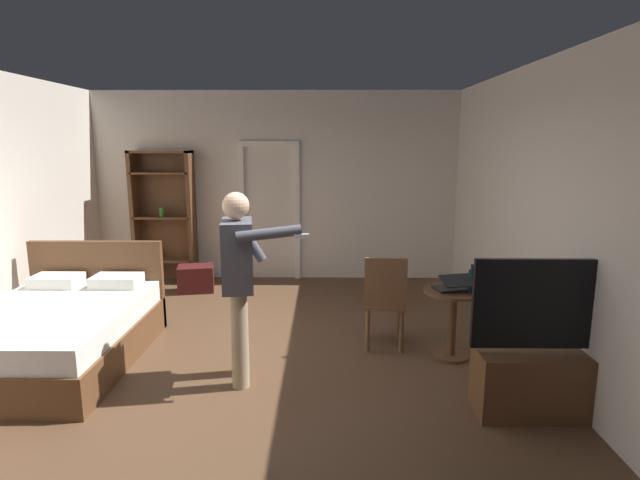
{
  "coord_description": "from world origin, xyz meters",
  "views": [
    {
      "loc": [
        0.75,
        -4.38,
        2.11
      ],
      "look_at": [
        0.7,
        0.25,
        1.22
      ],
      "focal_mm": 28.42,
      "sensor_mm": 36.0,
      "label": 1
    }
  ],
  "objects_px": {
    "bed": "(58,331)",
    "suitcase_dark": "(196,279)",
    "bookshelf": "(164,212)",
    "person_blue_shirt": "(239,273)",
    "bottle_on_table": "(471,280)",
    "wooden_chair": "(385,298)",
    "side_table": "(453,312)",
    "laptop": "(453,286)",
    "tv_flatscreen": "(545,369)"
  },
  "relations": [
    {
      "from": "bottle_on_table",
      "to": "wooden_chair",
      "type": "height_order",
      "value": "wooden_chair"
    },
    {
      "from": "suitcase_dark",
      "to": "bottle_on_table",
      "type": "bearing_deg",
      "value": -46.7
    },
    {
      "from": "suitcase_dark",
      "to": "bed",
      "type": "bearing_deg",
      "value": -118.43
    },
    {
      "from": "tv_flatscreen",
      "to": "wooden_chair",
      "type": "relative_size",
      "value": 1.27
    },
    {
      "from": "laptop",
      "to": "bookshelf",
      "type": "bearing_deg",
      "value": 141.91
    },
    {
      "from": "tv_flatscreen",
      "to": "bottle_on_table",
      "type": "height_order",
      "value": "tv_flatscreen"
    },
    {
      "from": "side_table",
      "to": "laptop",
      "type": "height_order",
      "value": "laptop"
    },
    {
      "from": "bottle_on_table",
      "to": "suitcase_dark",
      "type": "distance_m",
      "value": 4.06
    },
    {
      "from": "bed",
      "to": "person_blue_shirt",
      "type": "relative_size",
      "value": 1.22
    },
    {
      "from": "tv_flatscreen",
      "to": "wooden_chair",
      "type": "xyz_separation_m",
      "value": [
        -1.1,
        1.27,
        0.17
      ]
    },
    {
      "from": "side_table",
      "to": "wooden_chair",
      "type": "height_order",
      "value": "wooden_chair"
    },
    {
      "from": "bookshelf",
      "to": "wooden_chair",
      "type": "height_order",
      "value": "bookshelf"
    },
    {
      "from": "laptop",
      "to": "person_blue_shirt",
      "type": "distance_m",
      "value": 2.06
    },
    {
      "from": "wooden_chair",
      "to": "suitcase_dark",
      "type": "height_order",
      "value": "wooden_chair"
    },
    {
      "from": "side_table",
      "to": "laptop",
      "type": "distance_m",
      "value": 0.29
    },
    {
      "from": "wooden_chair",
      "to": "person_blue_shirt",
      "type": "height_order",
      "value": "person_blue_shirt"
    },
    {
      "from": "laptop",
      "to": "wooden_chair",
      "type": "relative_size",
      "value": 0.4
    },
    {
      "from": "person_blue_shirt",
      "to": "suitcase_dark",
      "type": "height_order",
      "value": "person_blue_shirt"
    },
    {
      "from": "wooden_chair",
      "to": "bookshelf",
      "type": "bearing_deg",
      "value": 139.18
    },
    {
      "from": "laptop",
      "to": "wooden_chair",
      "type": "bearing_deg",
      "value": 158.53
    },
    {
      "from": "person_blue_shirt",
      "to": "suitcase_dark",
      "type": "relative_size",
      "value": 3.42
    },
    {
      "from": "side_table",
      "to": "bookshelf",
      "type": "bearing_deg",
      "value": 142.46
    },
    {
      "from": "bed",
      "to": "person_blue_shirt",
      "type": "xyz_separation_m",
      "value": [
        1.86,
        -0.39,
        0.69
      ]
    },
    {
      "from": "tv_flatscreen",
      "to": "suitcase_dark",
      "type": "relative_size",
      "value": 2.53
    },
    {
      "from": "laptop",
      "to": "tv_flatscreen",
      "type": "bearing_deg",
      "value": -65.07
    },
    {
      "from": "bookshelf",
      "to": "person_blue_shirt",
      "type": "relative_size",
      "value": 1.17
    },
    {
      "from": "tv_flatscreen",
      "to": "person_blue_shirt",
      "type": "bearing_deg",
      "value": 167.22
    },
    {
      "from": "wooden_chair",
      "to": "laptop",
      "type": "bearing_deg",
      "value": -21.47
    },
    {
      "from": "suitcase_dark",
      "to": "wooden_chair",
      "type": "bearing_deg",
      "value": -50.76
    },
    {
      "from": "bookshelf",
      "to": "side_table",
      "type": "height_order",
      "value": "bookshelf"
    },
    {
      "from": "tv_flatscreen",
      "to": "suitcase_dark",
      "type": "height_order",
      "value": "tv_flatscreen"
    },
    {
      "from": "person_blue_shirt",
      "to": "side_table",
      "type": "bearing_deg",
      "value": 14.22
    },
    {
      "from": "bed",
      "to": "suitcase_dark",
      "type": "height_order",
      "value": "bed"
    },
    {
      "from": "bottle_on_table",
      "to": "laptop",
      "type": "bearing_deg",
      "value": 166.58
    },
    {
      "from": "laptop",
      "to": "bottle_on_table",
      "type": "relative_size",
      "value": 1.44
    },
    {
      "from": "tv_flatscreen",
      "to": "bed",
      "type": "bearing_deg",
      "value": 167.6
    },
    {
      "from": "bed",
      "to": "bottle_on_table",
      "type": "distance_m",
      "value": 4.04
    },
    {
      "from": "wooden_chair",
      "to": "suitcase_dark",
      "type": "relative_size",
      "value": 1.99
    },
    {
      "from": "bed",
      "to": "tv_flatscreen",
      "type": "height_order",
      "value": "tv_flatscreen"
    },
    {
      "from": "bed",
      "to": "bookshelf",
      "type": "relative_size",
      "value": 1.04
    },
    {
      "from": "bookshelf",
      "to": "tv_flatscreen",
      "type": "xyz_separation_m",
      "value": [
        4.17,
        -3.92,
        -0.7
      ]
    },
    {
      "from": "suitcase_dark",
      "to": "tv_flatscreen",
      "type": "bearing_deg",
      "value": -53.96
    },
    {
      "from": "bottle_on_table",
      "to": "person_blue_shirt",
      "type": "xyz_separation_m",
      "value": [
        -2.15,
        -0.43,
        0.18
      ]
    },
    {
      "from": "bookshelf",
      "to": "person_blue_shirt",
      "type": "xyz_separation_m",
      "value": [
        1.71,
        -3.36,
        -0.07
      ]
    },
    {
      "from": "bookshelf",
      "to": "bottle_on_table",
      "type": "bearing_deg",
      "value": -37.28
    },
    {
      "from": "tv_flatscreen",
      "to": "side_table",
      "type": "relative_size",
      "value": 1.8
    },
    {
      "from": "tv_flatscreen",
      "to": "person_blue_shirt",
      "type": "relative_size",
      "value": 0.74
    },
    {
      "from": "side_table",
      "to": "laptop",
      "type": "relative_size",
      "value": 1.78
    },
    {
      "from": "bookshelf",
      "to": "suitcase_dark",
      "type": "bearing_deg",
      "value": -44.97
    },
    {
      "from": "side_table",
      "to": "wooden_chair",
      "type": "distance_m",
      "value": 0.68
    }
  ]
}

